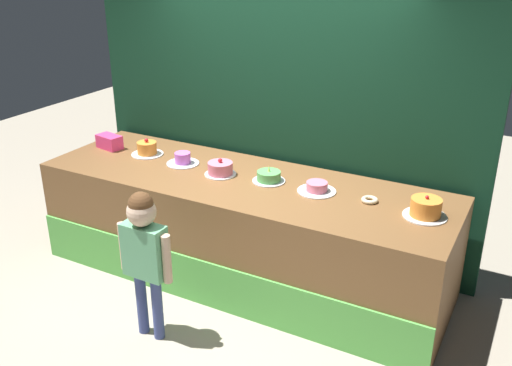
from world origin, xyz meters
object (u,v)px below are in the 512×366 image
(donut, at_px, (370,200))
(cake_far_right, at_px, (426,208))
(cake_left, at_px, (183,159))
(cake_center_left, at_px, (220,169))
(cake_right, at_px, (317,188))
(pink_box, at_px, (109,142))
(cake_center_right, at_px, (269,177))
(cake_far_left, at_px, (147,149))
(child_figure, at_px, (144,246))

(donut, bearing_deg, cake_far_right, -7.15)
(cake_left, distance_m, cake_center_left, 0.44)
(cake_center_left, height_order, cake_right, cake_center_left)
(pink_box, bearing_deg, cake_left, -0.84)
(cake_center_right, relative_size, cake_right, 0.89)
(donut, bearing_deg, cake_far_left, 179.29)
(cake_left, xyz_separation_m, cake_center_left, (0.44, -0.06, 0.01))
(cake_center_left, relative_size, cake_far_right, 0.85)
(donut, bearing_deg, cake_center_right, -179.42)
(child_figure, bearing_deg, donut, 42.10)
(child_figure, xyz_separation_m, cake_far_right, (1.73, 1.11, 0.23))
(cake_right, xyz_separation_m, cake_far_right, (0.88, -0.04, 0.03))
(cake_left, bearing_deg, cake_far_left, 174.64)
(cake_right, relative_size, cake_far_right, 0.97)
(pink_box, relative_size, cake_far_right, 0.77)
(cake_left, bearing_deg, cake_center_right, 0.34)
(donut, xyz_separation_m, cake_center_left, (-1.32, -0.07, 0.04))
(donut, height_order, cake_far_left, cake_far_left)
(child_figure, xyz_separation_m, cake_right, (0.85, 1.15, 0.20))
(cake_far_left, bearing_deg, cake_right, -1.34)
(child_figure, bearing_deg, cake_center_right, 70.30)
(pink_box, xyz_separation_m, donut, (2.63, 0.00, -0.05))
(cake_left, distance_m, cake_center_right, 0.88)
(child_figure, height_order, cake_left, child_figure)
(cake_center_right, relative_size, cake_far_right, 0.86)
(donut, distance_m, cake_right, 0.44)
(cake_center_left, height_order, cake_far_right, cake_far_right)
(child_figure, relative_size, cake_far_left, 3.98)
(pink_box, xyz_separation_m, cake_center_left, (1.32, -0.07, -0.01))
(pink_box, height_order, cake_far_right, cake_far_right)
(cake_far_left, distance_m, cake_far_right, 2.63)
(cake_center_left, bearing_deg, cake_far_right, 0.63)
(cake_far_left, bearing_deg, child_figure, -52.96)
(cake_right, distance_m, cake_far_right, 0.88)
(donut, xyz_separation_m, cake_center_right, (-0.88, -0.01, 0.03))
(cake_far_left, distance_m, cake_left, 0.44)
(cake_center_left, bearing_deg, child_figure, -88.74)
(cake_far_right, bearing_deg, cake_far_left, 178.21)
(pink_box, distance_m, cake_far_left, 0.44)
(cake_far_right, bearing_deg, cake_right, 177.32)
(cake_center_left, bearing_deg, donut, 3.23)
(pink_box, distance_m, donut, 2.63)
(cake_far_left, distance_m, cake_center_left, 0.88)
(cake_far_left, distance_m, cake_right, 1.75)
(child_figure, distance_m, cake_left, 1.26)
(child_figure, bearing_deg, cake_far_right, 32.73)
(child_figure, relative_size, pink_box, 4.78)
(cake_right, bearing_deg, donut, 1.83)
(cake_left, bearing_deg, cake_right, 0.00)
(donut, distance_m, cake_center_right, 0.88)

